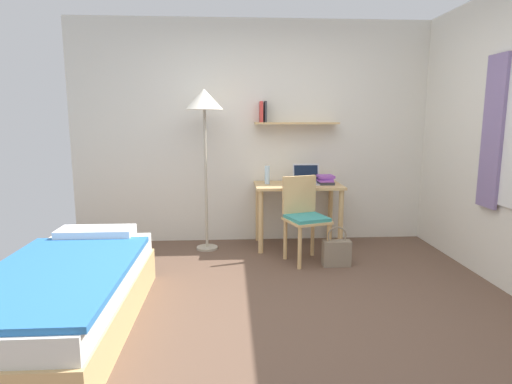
{
  "coord_description": "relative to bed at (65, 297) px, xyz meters",
  "views": [
    {
      "loc": [
        -0.36,
        -3.07,
        1.47
      ],
      "look_at": [
        -0.13,
        0.51,
        0.85
      ],
      "focal_mm": 29.87,
      "sensor_mm": 36.0,
      "label": 1
    }
  ],
  "objects": [
    {
      "name": "desk_chair",
      "position": [
        1.92,
        1.37,
        0.25
      ],
      "size": [
        0.5,
        0.5,
        0.88
      ],
      "color": "tan",
      "rests_on": "ground_plane"
    },
    {
      "name": "bed",
      "position": [
        0.0,
        0.0,
        0.0
      ],
      "size": [
        0.92,
        1.95,
        0.54
      ],
      "color": "tan",
      "rests_on": "ground_plane"
    },
    {
      "name": "handbag",
      "position": [
        2.23,
        1.18,
        -0.1
      ],
      "size": [
        0.28,
        0.12,
        0.41
      ],
      "color": "gray",
      "rests_on": "ground_plane"
    },
    {
      "name": "wall_back",
      "position": [
        1.52,
        2.21,
        1.06
      ],
      "size": [
        4.4,
        0.27,
        2.6
      ],
      "color": "silver",
      "rests_on": "ground_plane"
    },
    {
      "name": "standing_lamp",
      "position": [
        0.89,
        1.83,
        1.35
      ],
      "size": [
        0.41,
        0.41,
        1.79
      ],
      "color": "#B2A893",
      "rests_on": "ground_plane"
    },
    {
      "name": "ground_plane",
      "position": [
        1.52,
        0.19,
        -0.24
      ],
      "size": [
        5.28,
        5.28,
        0.0
      ],
      "primitive_type": "plane",
      "color": "brown"
    },
    {
      "name": "book_stack",
      "position": [
        2.25,
        1.88,
        0.54
      ],
      "size": [
        0.19,
        0.23,
        0.1
      ],
      "color": "#333338",
      "rests_on": "desk"
    },
    {
      "name": "laptop",
      "position": [
        2.04,
        1.93,
        0.55
      ],
      "size": [
        0.31,
        0.23,
        0.22
      ],
      "color": "#B7BABF",
      "rests_on": "desk"
    },
    {
      "name": "water_bottle",
      "position": [
        1.59,
        1.93,
        0.6
      ],
      "size": [
        0.06,
        0.06,
        0.21
      ],
      "primitive_type": "cylinder",
      "color": "silver",
      "rests_on": "desk"
    },
    {
      "name": "desk",
      "position": [
        1.94,
        1.89,
        0.35
      ],
      "size": [
        0.99,
        0.59,
        0.73
      ],
      "color": "tan",
      "rests_on": "ground_plane"
    }
  ]
}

